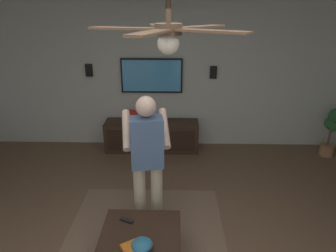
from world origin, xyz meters
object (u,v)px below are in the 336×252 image
(media_console, at_px, (152,136))
(ceiling_fan, at_px, (169,33))
(remote_black, at_px, (127,220))
(vase_round, at_px, (132,116))
(potted_plant_tall, at_px, (332,127))
(bowl, at_px, (142,245))
(wall_speaker_right, at_px, (89,70))
(person_standing, at_px, (147,156))
(book, at_px, (133,250))
(coffee_table, at_px, (140,251))
(tv, at_px, (152,76))
(wall_speaker_left, at_px, (213,72))

(media_console, distance_m, ceiling_fan, 3.59)
(remote_black, bearing_deg, vase_round, 119.16)
(media_console, relative_size, potted_plant_tall, 1.94)
(bowl, relative_size, ceiling_fan, 0.17)
(potted_plant_tall, xyz_separation_m, wall_speaker_right, (0.38, 4.33, 0.92))
(bowl, height_order, ceiling_fan, ceiling_fan)
(person_standing, relative_size, book, 7.45)
(book, relative_size, ceiling_fan, 0.18)
(person_standing, xyz_separation_m, ceiling_fan, (-0.81, -0.26, 1.40))
(ceiling_fan, bearing_deg, remote_black, 52.35)
(ceiling_fan, bearing_deg, vase_round, 14.07)
(vase_round, bearing_deg, book, -172.27)
(coffee_table, height_order, media_console, media_console)
(person_standing, xyz_separation_m, potted_plant_tall, (1.98, -3.09, -0.41))
(coffee_table, xyz_separation_m, vase_round, (2.91, 0.46, 0.36))
(coffee_table, relative_size, media_console, 0.59)
(potted_plant_tall, height_order, vase_round, potted_plant_tall)
(remote_black, xyz_separation_m, wall_speaker_right, (2.83, 1.06, 1.03))
(tv, xyz_separation_m, potted_plant_tall, (-0.37, -3.20, -0.83))
(remote_black, bearing_deg, ceiling_fan, -14.92)
(media_console, distance_m, remote_black, 2.58)
(coffee_table, height_order, potted_plant_tall, potted_plant_tall)
(tv, relative_size, remote_black, 7.38)
(coffee_table, xyz_separation_m, tv, (3.11, 0.09, 1.06))
(remote_black, bearing_deg, wall_speaker_left, 90.14)
(potted_plant_tall, relative_size, wall_speaker_right, 3.98)
(remote_black, bearing_deg, media_console, 111.13)
(wall_speaker_right, bearing_deg, vase_round, -105.79)
(remote_black, height_order, ceiling_fan, ceiling_fan)
(bowl, distance_m, vase_round, 3.04)
(media_console, xyz_separation_m, remote_black, (-2.57, 0.07, 0.14))
(bowl, height_order, book, bowl)
(coffee_table, relative_size, potted_plant_tall, 1.14)
(coffee_table, xyz_separation_m, book, (-0.12, 0.05, 0.12))
(remote_black, bearing_deg, potted_plant_tall, 59.50)
(person_standing, relative_size, bowl, 8.10)
(book, bearing_deg, bowl, 83.49)
(media_console, bearing_deg, wall_speaker_right, -102.66)
(coffee_table, distance_m, tv, 3.29)
(person_standing, distance_m, remote_black, 0.72)
(person_standing, distance_m, book, 1.03)
(coffee_table, distance_m, person_standing, 1.00)
(coffee_table, bearing_deg, wall_speaker_left, -17.94)
(media_console, relative_size, book, 7.73)
(person_standing, distance_m, wall_speaker_left, 2.61)
(remote_black, height_order, book, book)
(bowl, relative_size, book, 0.92)
(wall_speaker_left, distance_m, wall_speaker_right, 2.24)
(coffee_table, bearing_deg, bowl, -155.55)
(tv, relative_size, bowl, 5.47)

